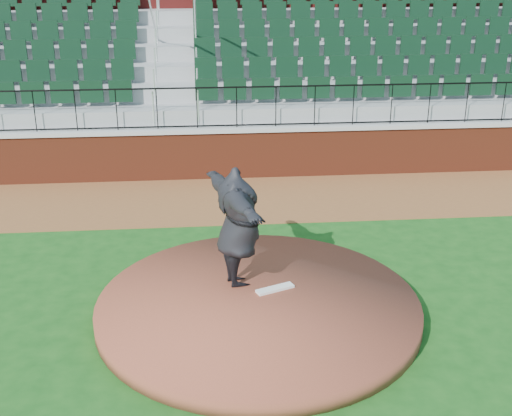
{
  "coord_description": "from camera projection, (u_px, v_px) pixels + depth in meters",
  "views": [
    {
      "loc": [
        -0.94,
        -9.2,
        5.57
      ],
      "look_at": [
        0.0,
        1.5,
        1.3
      ],
      "focal_mm": 46.85,
      "sensor_mm": 36.0,
      "label": 1
    }
  ],
  "objects": [
    {
      "name": "pitcher",
      "position": [
        238.0,
        227.0,
        10.84
      ],
      "size": [
        1.3,
        2.62,
        2.06
      ],
      "primitive_type": "imported",
      "rotation": [
        0.0,
        0.0,
        1.83
      ],
      "color": "black",
      "rests_on": "pitchers_mound"
    },
    {
      "name": "ground",
      "position": [
        264.0,
        318.0,
        10.65
      ],
      "size": [
        90.0,
        90.0,
        0.0
      ],
      "primitive_type": "plane",
      "color": "#154A15",
      "rests_on": "ground"
    },
    {
      "name": "warning_track",
      "position": [
        242.0,
        198.0,
        15.65
      ],
      "size": [
        34.0,
        3.2,
        0.01
      ],
      "primitive_type": "cube",
      "color": "brown",
      "rests_on": "ground"
    },
    {
      "name": "wall_cap",
      "position": [
        237.0,
        129.0,
        16.67
      ],
      "size": [
        34.0,
        0.45,
        0.1
      ],
      "primitive_type": "cube",
      "color": "#B7B7B7",
      "rests_on": "field_wall"
    },
    {
      "name": "seating_stands",
      "position": [
        231.0,
        68.0,
        18.8
      ],
      "size": [
        34.0,
        5.1,
        4.6
      ],
      "primitive_type": null,
      "color": "gray",
      "rests_on": "ground"
    },
    {
      "name": "pitchers_mound",
      "position": [
        258.0,
        307.0,
        10.72
      ],
      "size": [
        5.17,
        5.17,
        0.25
      ],
      "primitive_type": "cylinder",
      "color": "brown",
      "rests_on": "ground"
    },
    {
      "name": "concourse_wall",
      "position": [
        226.0,
        38.0,
        21.23
      ],
      "size": [
        34.0,
        0.5,
        5.5
      ],
      "primitive_type": "cube",
      "color": "maroon",
      "rests_on": "ground"
    },
    {
      "name": "wall_railing",
      "position": [
        237.0,
        107.0,
        16.46
      ],
      "size": [
        34.0,
        0.05,
        1.0
      ],
      "primitive_type": null,
      "color": "black",
      "rests_on": "wall_cap"
    },
    {
      "name": "field_wall",
      "position": [
        237.0,
        154.0,
        16.91
      ],
      "size": [
        34.0,
        0.35,
        1.2
      ],
      "primitive_type": "cube",
      "color": "maroon",
      "rests_on": "ground"
    },
    {
      "name": "pitching_rubber",
      "position": [
        275.0,
        289.0,
        10.99
      ],
      "size": [
        0.66,
        0.4,
        0.04
      ],
      "primitive_type": "cube",
      "rotation": [
        0.0,
        0.0,
        0.39
      ],
      "color": "white",
      "rests_on": "pitchers_mound"
    }
  ]
}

